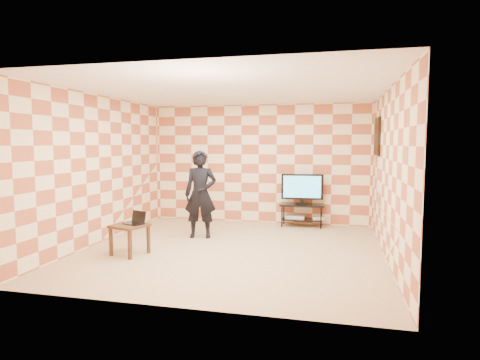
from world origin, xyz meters
name	(u,v)px	position (x,y,z in m)	size (l,w,h in m)	color
floor	(232,250)	(0.00, 0.00, 0.00)	(5.00, 5.00, 0.00)	tan
wall_back	(259,164)	(0.00, 2.50, 1.35)	(5.00, 0.02, 2.70)	#F8E5B6
wall_front	(175,187)	(0.00, -2.50, 1.35)	(5.00, 0.02, 2.70)	#F8E5B6
wall_left	(100,169)	(-2.50, 0.00, 1.35)	(0.02, 5.00, 2.70)	#F8E5B6
wall_right	(388,174)	(2.50, 0.00, 1.35)	(0.02, 5.00, 2.70)	#F8E5B6
ceiling	(232,90)	(0.00, 0.00, 2.70)	(5.00, 5.00, 0.02)	white
wall_art	(377,137)	(2.47, 1.55, 1.95)	(0.04, 0.72, 0.72)	black
tv_stand	(302,210)	(1.02, 2.21, 0.36)	(0.95, 0.43, 0.50)	black
tv	(302,187)	(1.02, 2.21, 0.86)	(0.90, 0.19, 0.66)	black
dvd_player	(295,217)	(0.88, 2.24, 0.21)	(0.41, 0.29, 0.07)	#B1B1B3
game_console	(318,218)	(1.37, 2.24, 0.20)	(0.24, 0.18, 0.05)	silver
side_table	(130,230)	(-1.56, -0.67, 0.41)	(0.63, 0.63, 0.50)	#3C2616
laptop	(136,221)	(-1.49, -0.58, 0.55)	(0.37, 0.34, 0.21)	black
person	(201,194)	(-0.82, 0.75, 0.84)	(0.61, 0.40, 1.69)	black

